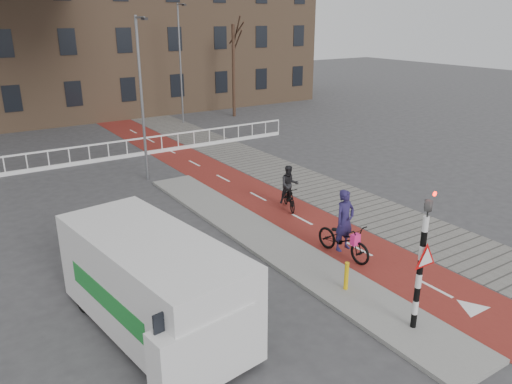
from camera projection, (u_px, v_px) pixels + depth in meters
ground at (370, 288)px, 14.01m from camera, size 120.00×120.00×0.00m
bike_lane at (234, 184)px, 22.67m from camera, size 2.50×60.00×0.01m
sidewalk at (284, 174)px, 24.11m from camera, size 3.00×60.00×0.01m
curb_island at (269, 241)px, 16.78m from camera, size 1.80×16.00×0.12m
traffic_signal at (422, 258)px, 11.44m from camera, size 0.80×0.80×3.68m
bollard at (346, 276)px, 13.61m from camera, size 0.12×0.12×0.81m
cyclist_near at (344, 234)px, 15.63m from camera, size 0.90×2.20×2.21m
cyclist_far at (289, 191)px, 19.49m from camera, size 1.03×1.68×1.77m
van at (153, 283)px, 11.79m from camera, size 2.99×5.87×2.41m
railing at (49, 163)px, 24.73m from camera, size 28.00×0.10×0.99m
townhouse_row at (17, 7)px, 35.09m from camera, size 46.00×10.00×15.90m
tree_right at (234, 71)px, 36.89m from camera, size 0.24×0.24×6.67m
streetlight_near at (142, 102)px, 22.09m from camera, size 0.12×0.12×7.26m
streetlight_right at (180, 65)px, 34.28m from camera, size 0.12×0.12×8.04m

